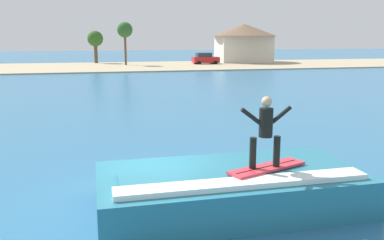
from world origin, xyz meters
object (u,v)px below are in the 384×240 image
object	(u,v)px
wave_crest	(230,189)
tree_tall_bare	(125,31)
tree_short_bushy	(95,40)
surfer	(266,128)
surfboard	(267,168)
car_far_shore	(205,59)
house_gabled_white	(244,39)

from	to	relation	value
wave_crest	tree_tall_bare	world-z (taller)	tree_tall_bare
wave_crest	tree_short_bushy	world-z (taller)	tree_short_bushy
surfer	tree_tall_bare	size ratio (longest dim) A/B	0.26
tree_tall_bare	tree_short_bushy	world-z (taller)	tree_tall_bare
surfboard	tree_tall_bare	world-z (taller)	tree_tall_bare
wave_crest	surfer	xyz separation A→B (m)	(0.70, -0.39, 1.55)
wave_crest	surfboard	world-z (taller)	surfboard
car_far_shore	wave_crest	bearing A→B (deg)	-104.70
surfboard	car_far_shore	bearing A→B (deg)	76.18
tree_tall_bare	tree_short_bushy	xyz separation A→B (m)	(-4.23, 6.08, -1.30)
tree_short_bushy	surfboard	bearing A→B (deg)	-86.80
wave_crest	car_far_shore	size ratio (longest dim) A/B	1.56
car_far_shore	house_gabled_white	size ratio (longest dim) A/B	0.38
surfer	tree_short_bushy	bearing A→B (deg)	93.12
surfboard	surfer	size ratio (longest dim) A/B	1.26
surfer	house_gabled_white	size ratio (longest dim) A/B	0.16
surfer	tree_tall_bare	world-z (taller)	tree_tall_bare
surfer	tree_tall_bare	bearing A→B (deg)	88.94
wave_crest	tree_short_bushy	distance (m)	59.20
car_far_shore	tree_short_bushy	xyz separation A→B (m)	(-16.41, 6.17, 2.89)
surfboard	house_gabled_white	xyz separation A→B (m)	(20.62, 56.51, 2.80)
car_far_shore	tree_tall_bare	world-z (taller)	tree_tall_bare
surfboard	house_gabled_white	world-z (taller)	house_gabled_white
tree_tall_bare	surfboard	bearing A→B (deg)	-90.97
house_gabled_white	tree_short_bushy	size ratio (longest dim) A/B	2.05
tree_tall_bare	tree_short_bushy	bearing A→B (deg)	124.80
surfer	tree_short_bushy	distance (m)	59.55
surfer	tree_tall_bare	distance (m)	53.45
surfboard	tree_short_bushy	size ratio (longest dim) A/B	0.41
house_gabled_white	tree_short_bushy	xyz separation A→B (m)	(-23.94, 2.89, -0.04)
wave_crest	surfboard	bearing A→B (deg)	-24.16
surfboard	house_gabled_white	distance (m)	60.22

